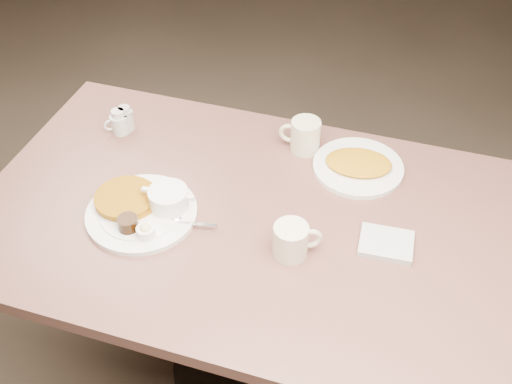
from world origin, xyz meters
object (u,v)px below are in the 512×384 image
(coffee_mug_near, at_px, (292,240))
(creamer_right, at_px, (125,119))
(coffee_mug_far, at_px, (304,136))
(diner_table, at_px, (254,258))
(hash_plate, at_px, (358,166))
(main_plate, at_px, (144,207))
(creamer_left, at_px, (119,122))

(coffee_mug_near, xyz_separation_m, creamer_right, (-0.63, 0.34, -0.01))
(coffee_mug_far, bearing_deg, coffee_mug_near, -79.88)
(coffee_mug_far, bearing_deg, diner_table, -99.97)
(coffee_mug_far, height_order, hash_plate, coffee_mug_far)
(diner_table, xyz_separation_m, coffee_mug_far, (0.06, 0.32, 0.22))
(main_plate, relative_size, creamer_right, 4.59)
(diner_table, distance_m, hash_plate, 0.40)
(coffee_mug_far, relative_size, hash_plate, 0.43)
(creamer_left, bearing_deg, main_plate, -53.35)
(coffee_mug_far, xyz_separation_m, creamer_right, (-0.55, -0.07, -0.01))
(diner_table, bearing_deg, coffee_mug_far, 80.03)
(main_plate, xyz_separation_m, creamer_left, (-0.23, 0.30, 0.01))
(diner_table, relative_size, coffee_mug_near, 11.26)
(coffee_mug_near, xyz_separation_m, coffee_mug_far, (-0.07, 0.41, 0.00))
(main_plate, xyz_separation_m, creamer_right, (-0.22, 0.33, 0.01))
(coffee_mug_far, distance_m, creamer_left, 0.57)
(coffee_mug_near, bearing_deg, hash_plate, 74.83)
(coffee_mug_near, bearing_deg, coffee_mug_far, 100.12)
(coffee_mug_near, distance_m, coffee_mug_far, 0.42)
(main_plate, xyz_separation_m, coffee_mug_near, (0.41, -0.02, 0.02))
(creamer_left, xyz_separation_m, creamer_right, (0.01, 0.02, 0.00))
(creamer_left, relative_size, creamer_right, 1.00)
(creamer_right, bearing_deg, creamer_left, -113.80)
(diner_table, relative_size, creamer_right, 18.75)
(coffee_mug_near, height_order, creamer_right, coffee_mug_near)
(main_plate, distance_m, creamer_left, 0.38)
(main_plate, bearing_deg, coffee_mug_far, 49.50)
(diner_table, distance_m, coffee_mug_near, 0.27)
(diner_table, bearing_deg, coffee_mug_near, -36.26)
(main_plate, relative_size, creamer_left, 4.59)
(main_plate, height_order, hash_plate, main_plate)
(creamer_left, bearing_deg, creamer_right, 66.20)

